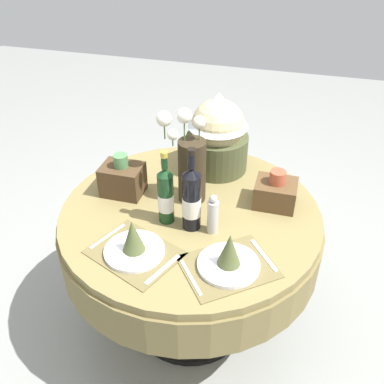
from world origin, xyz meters
The scene contains 11 objects.
ground centered at (0.00, 0.00, 0.00)m, with size 8.00×8.00×0.00m, color gray.
dining_table centered at (0.00, 0.00, 0.59)m, with size 1.19×1.19×0.73m.
place_setting_left centered at (-0.14, -0.33, 0.78)m, with size 0.41×0.37×0.16m.
place_setting_right centered at (0.24, -0.30, 0.78)m, with size 0.43×0.41×0.16m.
flower_vase centered at (-0.03, 0.09, 0.92)m, with size 0.22×0.14×0.45m.
wine_bottle_left centered at (-0.08, -0.09, 0.86)m, with size 0.07×0.07×0.34m.
wine_bottle_centre centered at (0.04, -0.11, 0.88)m, with size 0.08×0.08×0.38m.
pepper_mill centered at (0.13, -0.11, 0.81)m, with size 0.05×0.05×0.19m.
gift_tub_back_centre centered at (0.03, 0.39, 0.94)m, with size 0.31×0.31×0.41m.
woven_basket_side_left centered at (-0.34, 0.05, 0.81)m, with size 0.19×0.15×0.20m.
woven_basket_side_right centered at (0.36, 0.15, 0.79)m, with size 0.18×0.16×0.18m.
Camera 1 is at (0.42, -1.49, 1.92)m, focal length 40.65 mm.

